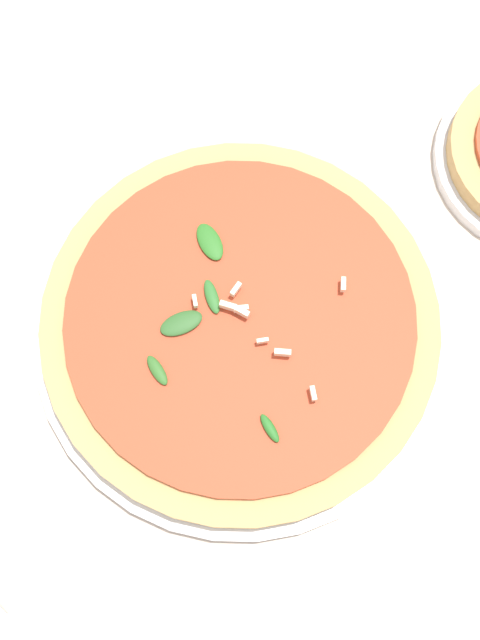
# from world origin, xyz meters

# --- Properties ---
(ground_plane) EXTENTS (6.00, 6.00, 0.00)m
(ground_plane) POSITION_xyz_m (0.00, 0.00, 0.00)
(ground_plane) COLOR beige
(pizza_arugula_main) EXTENTS (0.37, 0.37, 0.05)m
(pizza_arugula_main) POSITION_xyz_m (-0.01, 0.03, 0.02)
(pizza_arugula_main) COLOR white
(pizza_arugula_main) RESTS_ON ground_plane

